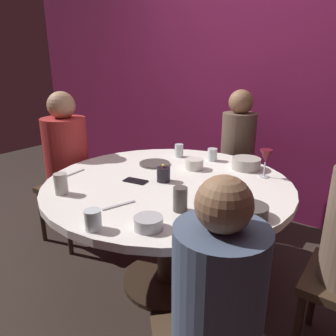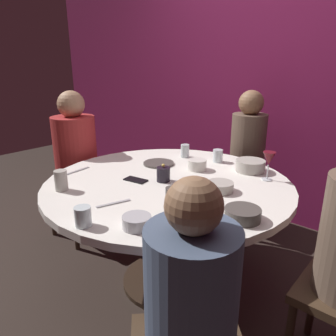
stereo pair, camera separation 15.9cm
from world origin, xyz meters
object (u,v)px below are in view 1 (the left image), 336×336
Objects in this scene: dinner_plate at (155,164)px; cup_by_right_diner at (212,155)px; cup_far_edge at (179,150)px; bowl_serving_large at (148,223)px; bowl_salad_center at (222,185)px; candle_holder at (163,174)px; cell_phone at (135,181)px; dining_table at (168,200)px; seated_diner_back at (238,145)px; seated_diner_left at (66,153)px; cup_by_left_diner at (61,184)px; bowl_small_white at (250,211)px; cup_center_front at (93,220)px; seated_diner_front_right at (218,301)px; bowl_sauce_side at (194,164)px; wine_glass at (266,157)px; cup_near_candle at (180,199)px; bowl_rice_portion at (246,164)px.

cup_by_right_diner is at bearing 48.65° from dinner_plate.
bowl_serving_large is at bearing -62.91° from cup_far_edge.
bowl_salad_center is 0.69m from cup_far_edge.
candle_holder is 0.17m from cell_phone.
dining_table is 1.02m from seated_diner_back.
seated_diner_left is at bearing 157.15° from bowl_serving_large.
cup_by_left_diner is at bearing -96.97° from cup_far_edge.
bowl_small_white is at bearing 26.43° from seated_diner_back.
cup_far_edge is (-0.82, 0.62, 0.02)m from bowl_small_white.
bowl_salad_center is 0.77m from cup_center_front.
seated_diner_front_right is at bearing -132.58° from cell_phone.
seated_diner_front_right is 0.47m from bowl_serving_large.
candle_holder is at bearing 99.06° from cup_center_front.
cup_far_edge is at bearing 117.09° from bowl_serving_large.
seated_diner_back is at bearing 46.39° from seated_diner_left.
seated_diner_left reaches higher than bowl_sauce_side.
seated_diner_left is 8.14× the size of bowl_salad_center.
seated_diner_back is 12.39× the size of cup_far_edge.
wine_glass is at bearing 36.05° from seated_diner_back.
bowl_rice_portion is at bearing 89.59° from cup_near_candle.
bowl_rice_portion is (0.55, 0.28, 0.03)m from dinner_plate.
cup_far_edge reaches higher than bowl_sauce_side.
seated_diner_back is 1.08× the size of seated_diner_front_right.
cup_by_right_diner is (0.37, 1.02, -0.01)m from cup_by_left_diner.
seated_diner_left is at bearing 147.74° from cup_center_front.
seated_diner_front_right is 10.18× the size of candle_holder.
dinner_plate is 1.30× the size of bowl_small_white.
cell_phone is at bearing 158.58° from cup_near_candle.
dining_table is 9.97× the size of bowl_salad_center.
seated_diner_left reaches higher than cup_center_front.
cell_phone is 0.76m from bowl_rice_portion.
cup_center_front is (0.09, -0.66, 0.18)m from dining_table.
wine_glass is 0.81m from cell_phone.
seated_diner_front_right is at bearing -22.54° from bowl_serving_large.
dining_table is at bearing -63.43° from cup_far_edge.
bowl_sauce_side is at bearing -30.14° from cell_phone.
bowl_sauce_side is (0.98, 0.28, 0.02)m from seated_diner_left.
seated_diner_front_right is 1.49m from cup_far_edge.
cup_by_right_diner is at bearing 86.26° from candle_holder.
cup_by_left_diner is at bearing 159.43° from cup_center_front.
bowl_rice_portion is (0.28, 0.20, 0.00)m from bowl_sauce_side.
cup_far_edge is (-0.23, 0.46, 0.18)m from dining_table.
wine_glass is 1.53× the size of cup_by_left_diner.
dining_table is at bearing 0.00° from seated_diner_left.
seated_diner_left is at bearing -43.61° from seated_diner_back.
seated_diner_left is 11.08× the size of candle_holder.
bowl_sauce_side is 1.35× the size of cup_by_right_diner.
cup_center_front is (-0.50, -0.51, 0.02)m from bowl_small_white.
seated_diner_left is 13.39× the size of cup_by_right_diner.
seated_diner_front_right is at bearing -54.99° from bowl_sauce_side.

